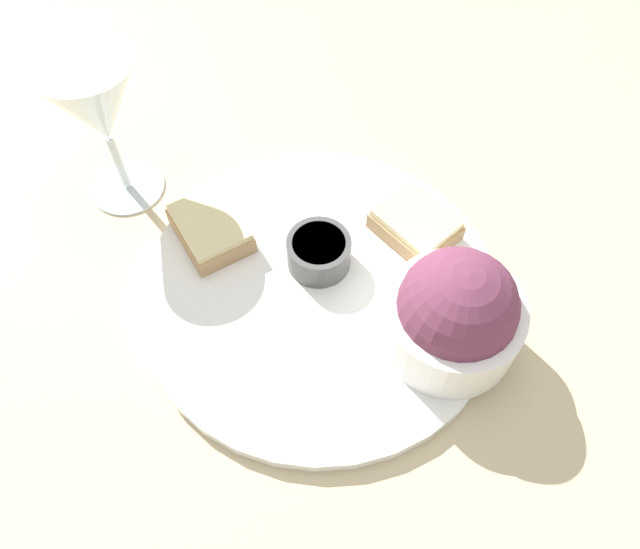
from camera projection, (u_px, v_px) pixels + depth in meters
ground_plane at (320, 294)px, 0.58m from camera, size 4.00×4.00×0.00m
dinner_plate at (320, 290)px, 0.58m from camera, size 0.33×0.33×0.01m
salad_bowl at (455, 314)px, 0.51m from camera, size 0.12×0.12×0.10m
sauce_ramekin at (319, 251)px, 0.57m from camera, size 0.06×0.06×0.03m
cheese_toast_near at (211, 229)px, 0.59m from camera, size 0.09×0.09×0.03m
cheese_toast_far at (416, 225)px, 0.60m from camera, size 0.09×0.07×0.03m
wine_glass at (96, 106)px, 0.56m from camera, size 0.09×0.09×0.16m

